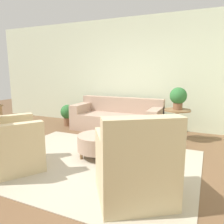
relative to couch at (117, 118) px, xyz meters
The scene contains 10 objects.
ground_plane 2.10m from the couch, 79.61° to the right, with size 16.00×16.00×0.00m, color brown.
wall_back 1.32m from the couch, 58.67° to the left, with size 9.20×0.12×2.80m.
rug 2.10m from the couch, 79.61° to the right, with size 3.33×2.53×0.01m.
couch is the anchor object (origin of this frame).
armchair_left 2.80m from the couch, 102.67° to the right, with size 1.10×1.10×1.01m.
armchair_right 3.06m from the couch, 63.49° to the right, with size 1.10×1.10×1.01m.
ottoman_table 1.81m from the couch, 77.54° to the right, with size 0.70×0.70×0.38m.
side_table 1.50m from the couch, ahead, with size 0.55×0.55×0.66m.
potted_plant_on_side_table 1.62m from the couch, ahead, with size 0.35×0.35×0.46m.
potted_plant_floor 1.40m from the couch, behind, with size 0.38×0.38×0.57m.
Camera 1 is at (1.67, -2.87, 1.45)m, focal length 35.00 mm.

